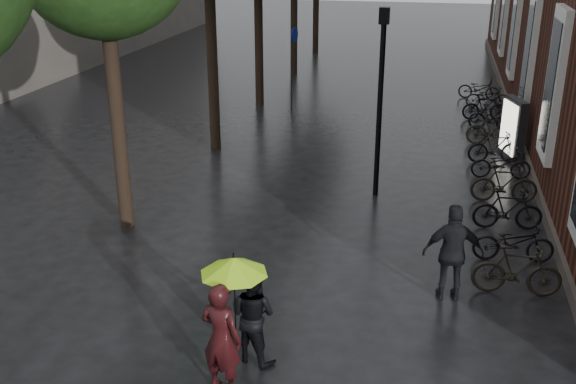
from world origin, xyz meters
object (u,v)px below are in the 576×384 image
(pedestrian_walking, at_px, (453,253))
(ad_lightbox, at_px, (513,129))
(person_burgundy, at_px, (221,339))
(parked_bicycles, at_px, (495,147))
(lamp_post, at_px, (381,85))
(person_black, at_px, (253,315))

(pedestrian_walking, height_order, ad_lightbox, pedestrian_walking)
(person_burgundy, distance_m, ad_lightbox, 13.22)
(pedestrian_walking, height_order, parked_bicycles, pedestrian_walking)
(pedestrian_walking, distance_m, lamp_post, 5.64)
(person_black, bearing_deg, lamp_post, -78.41)
(person_burgundy, height_order, pedestrian_walking, pedestrian_walking)
(person_burgundy, height_order, parked_bicycles, person_burgundy)
(person_burgundy, distance_m, person_black, 0.89)
(person_black, distance_m, pedestrian_walking, 4.04)
(person_black, xyz_separation_m, parked_bicycles, (4.37, 11.01, -0.36))
(person_burgundy, height_order, lamp_post, lamp_post)
(person_black, xyz_separation_m, pedestrian_walking, (3.06, 2.63, 0.12))
(person_black, bearing_deg, parked_bicycles, -91.04)
(pedestrian_walking, bearing_deg, person_burgundy, 39.25)
(parked_bicycles, distance_m, lamp_post, 5.24)
(pedestrian_walking, bearing_deg, ad_lightbox, -108.86)
(parked_bicycles, height_order, lamp_post, lamp_post)
(person_black, relative_size, ad_lightbox, 0.89)
(person_black, distance_m, parked_bicycles, 11.85)
(person_burgundy, xyz_separation_m, person_black, (0.24, 0.85, -0.08))
(person_black, xyz_separation_m, lamp_post, (1.21, 7.60, 2.05))
(person_black, height_order, pedestrian_walking, pedestrian_walking)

